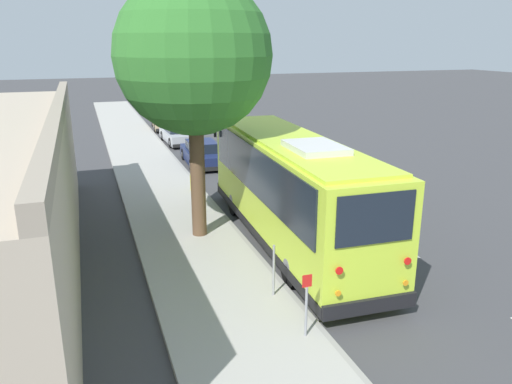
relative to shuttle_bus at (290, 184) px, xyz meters
name	(u,v)px	position (x,y,z in m)	size (l,w,h in m)	color
ground_plane	(279,227)	(1.37, -0.20, -1.95)	(160.00, 160.00, 0.00)	#3D3D3F
sidewalk_slab	(186,236)	(1.37, 3.17, -1.88)	(80.00, 3.32, 0.15)	#A3A099
curb_strip	(235,230)	(1.37, 1.44, -1.88)	(80.00, 0.14, 0.15)	gray
shuttle_bus	(290,184)	(0.00, 0.00, 0.00)	(10.76, 2.84, 3.62)	#BCDB38
parked_sedan_navy	(202,154)	(11.41, 0.24, -1.36)	(4.42, 1.86, 1.28)	#19234C
parked_sedan_silver	(178,134)	(17.54, 0.37, -1.36)	(4.29, 1.78, 1.28)	#A8AAAF
parked_sedan_tan	(164,121)	(23.43, 0.30, -1.34)	(4.47, 1.95, 1.32)	tan
street_tree	(192,45)	(1.37, 2.72, 4.27)	(4.81, 4.81, 8.89)	brown
sign_post_near	(306,305)	(-5.40, 1.89, -1.05)	(0.06, 0.22, 1.46)	gray
sign_post_far	(274,270)	(-3.46, 1.89, -1.12)	(0.06, 0.06, 1.36)	gray
fire_hydrant	(193,181)	(6.37, 1.83, -1.40)	(0.22, 0.22, 0.81)	gold
lane_stripe_mid	(396,243)	(-1.32, -3.21, -1.95)	(2.40, 0.14, 0.01)	silver
lane_stripe_ahead	(315,193)	(4.68, -3.21, -1.95)	(2.40, 0.14, 0.01)	silver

